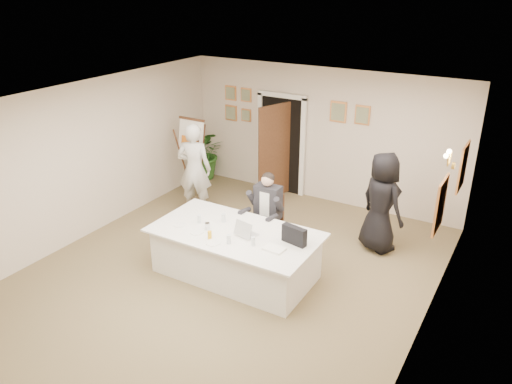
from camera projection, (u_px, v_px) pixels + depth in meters
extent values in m
plane|color=brown|center=(229.00, 273.00, 8.08)|extent=(7.00, 7.00, 0.00)
cube|color=white|center=(225.00, 102.00, 6.97)|extent=(6.00, 7.00, 0.02)
cube|color=beige|center=(321.00, 136.00, 10.30)|extent=(6.00, 0.10, 2.80)
cube|color=beige|center=(25.00, 320.00, 4.76)|extent=(6.00, 0.10, 2.80)
cube|color=beige|center=(88.00, 160.00, 8.92)|extent=(0.10, 7.00, 2.80)
cube|color=beige|center=(431.00, 243.00, 6.13)|extent=(0.10, 7.00, 2.80)
cube|color=black|center=(281.00, 145.00, 10.83)|extent=(0.92, 0.06, 2.10)
cube|color=white|center=(260.00, 142.00, 11.05)|extent=(0.10, 0.06, 2.20)
cube|color=white|center=(302.00, 150.00, 10.56)|extent=(0.10, 0.06, 2.20)
cube|color=#3B2213|center=(274.00, 152.00, 10.48)|extent=(0.33, 0.81, 2.02)
cube|color=white|center=(235.00, 254.00, 7.90)|extent=(2.44, 1.22, 0.75)
cube|color=white|center=(235.00, 232.00, 7.75)|extent=(2.62, 1.40, 0.03)
cube|color=white|center=(191.00, 140.00, 10.29)|extent=(0.61, 0.19, 0.85)
imported|color=silver|center=(194.00, 169.00, 9.84)|extent=(0.78, 0.64, 1.85)
imported|color=black|center=(381.00, 202.00, 8.47)|extent=(1.03, 0.92, 1.78)
imported|color=#285E1F|center=(204.00, 153.00, 11.67)|extent=(1.30, 1.18, 1.25)
cube|color=black|center=(294.00, 235.00, 7.34)|extent=(0.41, 0.18, 0.28)
cube|color=white|center=(274.00, 249.00, 7.22)|extent=(0.32, 0.23, 0.03)
cylinder|color=white|center=(180.00, 225.00, 7.93)|extent=(0.22, 0.22, 0.01)
cylinder|color=white|center=(197.00, 232.00, 7.70)|extent=(0.26, 0.26, 0.01)
cylinder|color=white|center=(213.00, 243.00, 7.40)|extent=(0.27, 0.27, 0.01)
cylinder|color=silver|center=(199.00, 219.00, 7.99)|extent=(0.07, 0.07, 0.14)
cylinder|color=silver|center=(229.00, 239.00, 7.37)|extent=(0.08, 0.08, 0.14)
cylinder|color=silver|center=(253.00, 241.00, 7.31)|extent=(0.06, 0.06, 0.14)
cylinder|color=silver|center=(224.00, 218.00, 8.02)|extent=(0.08, 0.08, 0.14)
cylinder|color=gold|center=(210.00, 235.00, 7.49)|extent=(0.07, 0.07, 0.13)
cylinder|color=silver|center=(207.00, 226.00, 7.79)|extent=(0.10, 0.10, 0.11)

